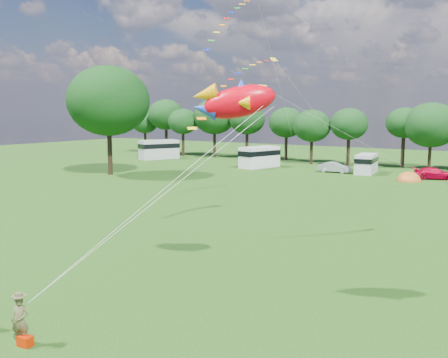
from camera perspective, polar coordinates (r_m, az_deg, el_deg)
The scene contains 14 objects.
ground_plane at distance 23.03m, azimuth -11.28°, elevation -12.20°, with size 180.00×180.00×0.00m, color black.
big_tree at distance 62.71m, azimuth -13.08°, elevation 8.69°, with size 10.00×10.00×13.28m.
car_b at distance 65.13m, azimuth 12.51°, elevation 1.31°, with size 1.42×3.80×1.34m, color gray.
car_c at distance 62.25m, azimuth 22.95°, elevation 0.59°, with size 1.89×4.50×1.35m, color #B60022.
campervan_a at distance 82.31m, azimuth -7.45°, elevation 3.44°, with size 5.06×6.84×3.09m.
campervan_b at distance 69.35m, azimuth 4.07°, elevation 2.60°, with size 3.90×6.37×2.91m.
campervan_c at distance 65.23m, azimuth 15.96°, elevation 1.77°, with size 2.71×5.19×2.44m.
tent_orange at distance 59.60m, azimuth 20.36°, elevation -0.21°, with size 2.70×2.96×2.11m.
kite_flyer at distance 18.70m, azimuth -22.28°, elevation -14.74°, with size 0.61×0.40×1.66m, color brown.
kite_bag at distance 18.77m, azimuth -21.77°, elevation -16.82°, with size 0.49×0.32×0.35m, color #B71E00.
fish_kite at distance 21.24m, azimuth 1.00°, elevation 8.83°, with size 3.76×2.63×2.01m.
streamer_kite_a at distance 51.97m, azimuth 1.37°, elevation 18.35°, with size 3.46×5.67×5.81m.
streamer_kite_b at distance 41.18m, azimuth 2.64°, elevation 12.07°, with size 4.17×4.66×3.78m.
streamer_kite_c at distance 31.88m, azimuth 1.27°, elevation 9.11°, with size 3.19×5.07×2.84m.
Camera 1 is at (15.36, -15.28, 7.82)m, focal length 40.00 mm.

